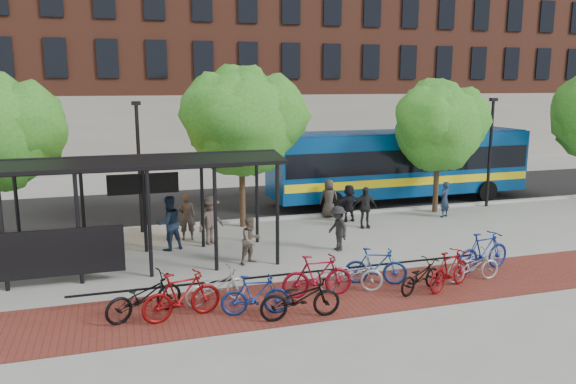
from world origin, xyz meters
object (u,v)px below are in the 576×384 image
object	(u,v)px
pedestrian_5	(349,203)
pedestrian_9	(338,228)
bike_9	(450,270)
pedestrian_2	(169,223)
pedestrian_1	(187,217)
bike_5	(317,276)
bike_8	(420,276)
pedestrian_4	(365,207)
bike_11	(483,251)
pedestrian_7	(445,199)
bike_4	(300,298)
bike_3	(256,295)
pedestrian_3	(211,220)
bike_2	(216,286)
pedestrian_8	(251,240)
bus_shelter	(107,174)
tree_b	(243,117)
lamp_post_left	(139,163)
bike_1	(182,296)
bike_7	(376,266)
lamp_post_right	(490,149)
tree_c	(440,123)
bus	(400,161)
bike_10	(473,266)
bike_6	(350,275)
bike_0	(144,296)
pedestrian_6	(329,198)

from	to	relation	value
pedestrian_5	pedestrian_9	size ratio (longest dim) A/B	0.99
bike_9	pedestrian_2	xyz separation A→B (m)	(-7.26, 6.28, 0.39)
pedestrian_1	bike_5	bearing A→B (deg)	115.62
bike_8	pedestrian_5	world-z (taller)	pedestrian_5
bike_8	pedestrian_4	bearing A→B (deg)	-36.85
bike_11	pedestrian_7	world-z (taller)	pedestrian_7
bike_5	bike_4	bearing A→B (deg)	147.18
bike_3	pedestrian_3	size ratio (longest dim) A/B	0.98
bike_2	pedestrian_2	xyz separation A→B (m)	(-0.71, 5.35, 0.50)
pedestrian_2	pedestrian_8	bearing A→B (deg)	113.43
bus_shelter	pedestrian_5	distance (m)	10.41
tree_b	bike_11	world-z (taller)	tree_b
lamp_post_left	bike_2	xyz separation A→B (m)	(1.52, -8.12, -2.28)
bike_1	pedestrian_5	xyz separation A→B (m)	(7.98, 8.08, 0.18)
pedestrian_1	pedestrian_4	bearing A→B (deg)	-178.69
lamp_post_left	pedestrian_5	xyz separation A→B (m)	(8.50, -0.81, -1.95)
bike_2	pedestrian_8	xyz separation A→B (m)	(1.68, 3.02, 0.31)
bike_7	pedestrian_8	distance (m)	4.25
lamp_post_right	bus_shelter	bearing A→B (deg)	-166.61
tree_c	pedestrian_8	world-z (taller)	tree_c
pedestrian_1	pedestrian_7	world-z (taller)	pedestrian_1
bus	pedestrian_3	size ratio (longest dim) A/B	7.25
bike_7	bike_4	bearing A→B (deg)	142.55
bike_3	bike_5	distance (m)	2.05
bike_2	bike_10	distance (m)	7.60
bike_3	bike_9	bearing A→B (deg)	-80.00
pedestrian_1	bike_2	bearing A→B (deg)	93.73
bike_6	bike_9	xyz separation A→B (m)	(2.80, -0.66, 0.08)
lamp_post_right	pedestrian_5	world-z (taller)	lamp_post_right
bike_9	bike_1	bearing A→B (deg)	63.90
bus	bike_6	xyz separation A→B (m)	(-7.22, -10.62, -1.51)
tree_c	bike_7	bearing A→B (deg)	-131.26
bike_5	pedestrian_5	distance (m)	8.78
lamp_post_right	bike_2	bearing A→B (deg)	-150.72
bike_5	bike_6	bearing A→B (deg)	-81.56
lamp_post_right	bike_4	size ratio (longest dim) A/B	2.47
bus	bike_3	bearing A→B (deg)	-132.84
bus_shelter	bike_0	world-z (taller)	bus_shelter
pedestrian_9	bike_10	bearing A→B (deg)	23.07
bike_3	pedestrian_1	bearing A→B (deg)	14.50
bike_1	bike_7	size ratio (longest dim) A/B	1.12
pedestrian_1	pedestrian_4	xyz separation A→B (m)	(7.12, -0.36, -0.05)
bike_2	tree_c	bearing A→B (deg)	-71.26
bike_2	pedestrian_6	bearing A→B (deg)	-53.38
pedestrian_1	bike_1	bearing A→B (deg)	85.97
tree_c	bike_6	xyz separation A→B (m)	(-7.82, -8.15, -3.55)
bike_3	pedestrian_4	distance (m)	9.61
pedestrian_8	bike_9	bearing A→B (deg)	-66.94
bus	bike_0	distance (m)	16.79
bike_5	bike_11	xyz separation A→B (m)	(5.73, 0.53, 0.02)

